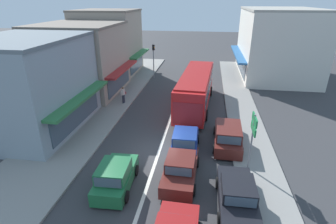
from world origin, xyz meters
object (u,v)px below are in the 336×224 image
object	(u,v)px
hatchback_behind_bus_near	(116,176)
pedestrian_with_handbag_near	(123,94)
sedan_behind_bus_mid	(181,169)
parked_wagon_kerb_second	(228,136)
parked_sedan_kerb_front	(237,196)
hatchback_queue_gap_filler	(185,142)
city_bus	(196,87)
directional_road_sign	(253,129)
traffic_light_downstreet	(154,56)

from	to	relation	value
hatchback_behind_bus_near	pedestrian_with_handbag_near	distance (m)	12.24
sedan_behind_bus_mid	parked_wagon_kerb_second	bearing A→B (deg)	55.79
sedan_behind_bus_mid	parked_wagon_kerb_second	distance (m)	5.03
sedan_behind_bus_mid	parked_sedan_kerb_front	xyz separation A→B (m)	(2.93, -1.78, 0.00)
hatchback_queue_gap_filler	parked_sedan_kerb_front	bearing A→B (deg)	-57.79
city_bus	parked_sedan_kerb_front	size ratio (longest dim) A/B	2.60
hatchback_behind_bus_near	sedan_behind_bus_mid	bearing A→B (deg)	20.95
parked_sedan_kerb_front	directional_road_sign	world-z (taller)	directional_road_sign
traffic_light_downstreet	parked_wagon_kerb_second	bearing A→B (deg)	-62.05
traffic_light_downstreet	directional_road_sign	size ratio (longest dim) A/B	1.17
city_bus	parked_wagon_kerb_second	distance (m)	7.40
parked_sedan_kerb_front	traffic_light_downstreet	world-z (taller)	traffic_light_downstreet
sedan_behind_bus_mid	parked_wagon_kerb_second	xyz separation A→B (m)	(2.83, 4.16, 0.08)
directional_road_sign	pedestrian_with_handbag_near	size ratio (longest dim) A/B	2.21
city_bus	sedan_behind_bus_mid	size ratio (longest dim) A/B	2.59
hatchback_queue_gap_filler	pedestrian_with_handbag_near	xyz separation A→B (m)	(-6.62, 7.59, 0.36)
hatchback_queue_gap_filler	sedan_behind_bus_mid	distance (m)	2.91
hatchback_queue_gap_filler	city_bus	bearing A→B (deg)	88.41
hatchback_queue_gap_filler	directional_road_sign	distance (m)	4.63
city_bus	pedestrian_with_handbag_near	xyz separation A→B (m)	(-6.84, -0.49, -0.81)
hatchback_behind_bus_near	parked_sedan_kerb_front	size ratio (longest dim) A/B	0.89
city_bus	hatchback_behind_bus_near	xyz separation A→B (m)	(-3.56, -12.27, -1.17)
city_bus	parked_sedan_kerb_front	bearing A→B (deg)	-77.94
hatchback_behind_bus_near	hatchback_queue_gap_filler	world-z (taller)	same
pedestrian_with_handbag_near	sedan_behind_bus_mid	bearing A→B (deg)	-57.71
parked_sedan_kerb_front	pedestrian_with_handbag_near	distance (m)	15.58
parked_sedan_kerb_front	hatchback_behind_bus_near	bearing A→B (deg)	175.46
sedan_behind_bus_mid	parked_wagon_kerb_second	world-z (taller)	parked_wagon_kerb_second
parked_sedan_kerb_front	pedestrian_with_handbag_near	bearing A→B (deg)	127.92
city_bus	pedestrian_with_handbag_near	world-z (taller)	city_bus
sedan_behind_bus_mid	directional_road_sign	distance (m)	4.63
parked_wagon_kerb_second	pedestrian_with_handbag_near	xyz separation A→B (m)	(-9.46, 6.34, 0.32)
parked_wagon_kerb_second	hatchback_behind_bus_near	bearing A→B (deg)	-138.63
city_bus	hatchback_behind_bus_near	bearing A→B (deg)	-106.17
hatchback_queue_gap_filler	sedan_behind_bus_mid	size ratio (longest dim) A/B	0.88
city_bus	sedan_behind_bus_mid	bearing A→B (deg)	-91.07
city_bus	parked_sedan_kerb_front	world-z (taller)	city_bus
hatchback_behind_bus_near	parked_wagon_kerb_second	xyz separation A→B (m)	(6.18, 5.44, 0.04)
hatchback_queue_gap_filler	traffic_light_downstreet	xyz separation A→B (m)	(-5.57, 17.12, 2.15)
hatchback_behind_bus_near	traffic_light_downstreet	world-z (taller)	traffic_light_downstreet
parked_sedan_kerb_front	directional_road_sign	size ratio (longest dim) A/B	1.17
sedan_behind_bus_mid	parked_wagon_kerb_second	size ratio (longest dim) A/B	0.93
parked_sedan_kerb_front	traffic_light_downstreet	size ratio (longest dim) A/B	1.01
hatchback_behind_bus_near	pedestrian_with_handbag_near	world-z (taller)	pedestrian_with_handbag_near
hatchback_behind_bus_near	hatchback_queue_gap_filler	size ratio (longest dim) A/B	1.01
sedan_behind_bus_mid	directional_road_sign	xyz separation A→B (m)	(3.90, 1.44, 2.04)
sedan_behind_bus_mid	directional_road_sign	world-z (taller)	directional_road_sign
hatchback_queue_gap_filler	pedestrian_with_handbag_near	distance (m)	10.08
sedan_behind_bus_mid	pedestrian_with_handbag_near	xyz separation A→B (m)	(-6.63, 10.50, 0.40)
traffic_light_downstreet	city_bus	bearing A→B (deg)	-57.32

